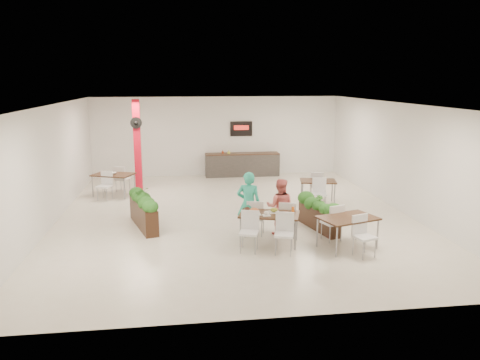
{
  "coord_description": "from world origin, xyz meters",
  "views": [
    {
      "loc": [
        -1.58,
        -12.96,
        3.87
      ],
      "look_at": [
        0.13,
        -0.21,
        1.1
      ],
      "focal_mm": 35.0,
      "sensor_mm": 36.0,
      "label": 1
    }
  ],
  "objects_px": {
    "side_table_b": "(318,184)",
    "diner_woman": "(280,207)",
    "service_counter": "(242,164)",
    "side_table_c": "(348,222)",
    "side_table_a": "(113,177)",
    "red_column": "(137,144)",
    "planter_left": "(143,208)",
    "main_table": "(269,218)",
    "diner_man": "(249,204)",
    "planter_right": "(319,212)"
  },
  "relations": [
    {
      "from": "side_table_a",
      "to": "service_counter",
      "type": "bearing_deg",
      "value": 51.99
    },
    {
      "from": "diner_man",
      "to": "planter_right",
      "type": "bearing_deg",
      "value": -155.37
    },
    {
      "from": "diner_woman",
      "to": "side_table_b",
      "type": "bearing_deg",
      "value": -106.07
    },
    {
      "from": "service_counter",
      "to": "diner_woman",
      "type": "bearing_deg",
      "value": -90.52
    },
    {
      "from": "main_table",
      "to": "side_table_b",
      "type": "bearing_deg",
      "value": 56.94
    },
    {
      "from": "diner_man",
      "to": "side_table_a",
      "type": "relative_size",
      "value": 0.99
    },
    {
      "from": "planter_right",
      "to": "side_table_b",
      "type": "xyz_separation_m",
      "value": [
        0.75,
        2.57,
        0.14
      ]
    },
    {
      "from": "planter_right",
      "to": "side_table_a",
      "type": "xyz_separation_m",
      "value": [
        -5.81,
        4.5,
        0.15
      ]
    },
    {
      "from": "side_table_c",
      "to": "diner_woman",
      "type": "bearing_deg",
      "value": 120.57
    },
    {
      "from": "service_counter",
      "to": "diner_man",
      "type": "bearing_deg",
      "value": -96.64
    },
    {
      "from": "red_column",
      "to": "planter_left",
      "type": "bearing_deg",
      "value": -84.24
    },
    {
      "from": "service_counter",
      "to": "diner_woman",
      "type": "distance_m",
      "value": 7.46
    },
    {
      "from": "diner_man",
      "to": "main_table",
      "type": "bearing_deg",
      "value": 138.03
    },
    {
      "from": "red_column",
      "to": "planter_left",
      "type": "relative_size",
      "value": 1.57
    },
    {
      "from": "diner_man",
      "to": "side_table_c",
      "type": "xyz_separation_m",
      "value": [
        2.15,
        -1.18,
        -0.19
      ]
    },
    {
      "from": "red_column",
      "to": "planter_right",
      "type": "height_order",
      "value": "red_column"
    },
    {
      "from": "red_column",
      "to": "side_table_c",
      "type": "xyz_separation_m",
      "value": [
        5.28,
        -6.77,
        -1.01
      ]
    },
    {
      "from": "side_table_a",
      "to": "side_table_c",
      "type": "distance_m",
      "value": 8.48
    },
    {
      "from": "red_column",
      "to": "service_counter",
      "type": "bearing_deg",
      "value": 25.0
    },
    {
      "from": "side_table_b",
      "to": "service_counter",
      "type": "bearing_deg",
      "value": 122.66
    },
    {
      "from": "red_column",
      "to": "main_table",
      "type": "distance_m",
      "value": 7.24
    },
    {
      "from": "planter_left",
      "to": "side_table_a",
      "type": "height_order",
      "value": "planter_left"
    },
    {
      "from": "main_table",
      "to": "diner_woman",
      "type": "xyz_separation_m",
      "value": [
        0.41,
        0.65,
        0.09
      ]
    },
    {
      "from": "red_column",
      "to": "diner_woman",
      "type": "xyz_separation_m",
      "value": [
        3.93,
        -5.59,
        -0.92
      ]
    },
    {
      "from": "main_table",
      "to": "planter_left",
      "type": "distance_m",
      "value": 3.52
    },
    {
      "from": "main_table",
      "to": "planter_right",
      "type": "height_order",
      "value": "planter_right"
    },
    {
      "from": "service_counter",
      "to": "side_table_c",
      "type": "bearing_deg",
      "value": -81.55
    },
    {
      "from": "side_table_b",
      "to": "planter_left",
      "type": "bearing_deg",
      "value": -150.32
    },
    {
      "from": "service_counter",
      "to": "planter_left",
      "type": "distance_m",
      "value": 7.29
    },
    {
      "from": "diner_man",
      "to": "red_column",
      "type": "bearing_deg",
      "value": -43.58
    },
    {
      "from": "diner_man",
      "to": "diner_woman",
      "type": "xyz_separation_m",
      "value": [
        0.8,
        0.0,
        -0.1
      ]
    },
    {
      "from": "main_table",
      "to": "diner_woman",
      "type": "height_order",
      "value": "diner_woman"
    },
    {
      "from": "side_table_b",
      "to": "side_table_c",
      "type": "distance_m",
      "value": 4.03
    },
    {
      "from": "planter_right",
      "to": "side_table_b",
      "type": "height_order",
      "value": "planter_right"
    },
    {
      "from": "red_column",
      "to": "side_table_a",
      "type": "bearing_deg",
      "value": -132.7
    },
    {
      "from": "side_table_a",
      "to": "side_table_c",
      "type": "height_order",
      "value": "same"
    },
    {
      "from": "side_table_b",
      "to": "diner_woman",
      "type": "bearing_deg",
      "value": -111.63
    },
    {
      "from": "side_table_c",
      "to": "main_table",
      "type": "bearing_deg",
      "value": 145.01
    },
    {
      "from": "main_table",
      "to": "diner_man",
      "type": "xyz_separation_m",
      "value": [
        -0.39,
        0.65,
        0.19
      ]
    },
    {
      "from": "red_column",
      "to": "main_table",
      "type": "xyz_separation_m",
      "value": [
        3.52,
        -6.24,
        -1.01
      ]
    },
    {
      "from": "main_table",
      "to": "side_table_a",
      "type": "relative_size",
      "value": 1.15
    },
    {
      "from": "side_table_a",
      "to": "side_table_b",
      "type": "distance_m",
      "value": 6.84
    },
    {
      "from": "service_counter",
      "to": "diner_woman",
      "type": "relative_size",
      "value": 2.07
    },
    {
      "from": "planter_left",
      "to": "planter_right",
      "type": "bearing_deg",
      "value": -10.38
    },
    {
      "from": "side_table_b",
      "to": "side_table_c",
      "type": "relative_size",
      "value": 1.0
    },
    {
      "from": "service_counter",
      "to": "diner_woman",
      "type": "height_order",
      "value": "service_counter"
    },
    {
      "from": "service_counter",
      "to": "side_table_a",
      "type": "relative_size",
      "value": 1.81
    },
    {
      "from": "service_counter",
      "to": "main_table",
      "type": "xyz_separation_m",
      "value": [
        -0.48,
        -8.11,
        0.14
      ]
    },
    {
      "from": "service_counter",
      "to": "side_table_a",
      "type": "height_order",
      "value": "service_counter"
    },
    {
      "from": "red_column",
      "to": "planter_left",
      "type": "distance_m",
      "value": 4.67
    }
  ]
}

